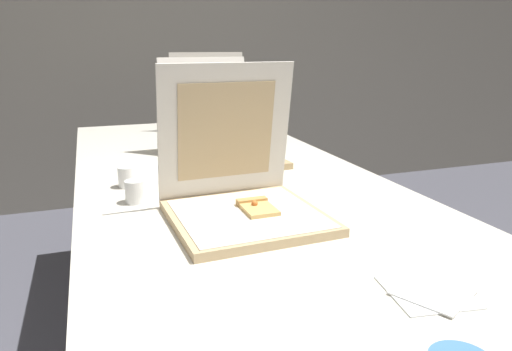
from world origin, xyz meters
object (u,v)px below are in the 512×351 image
cup_white_near_center (135,192)px  napkin_pile (429,292)px  table (232,192)px  cup_white_mid (127,177)px  pizza_box_back (213,124)px  pizza_box_front (242,197)px  pizza_box_middle (222,146)px

cup_white_near_center → napkin_pile: (0.44, -0.68, -0.03)m
table → cup_white_near_center: cup_white_near_center is taller
table → cup_white_mid: cup_white_mid is taller
pizza_box_back → cup_white_near_center: pizza_box_back is taller
pizza_box_front → napkin_pile: 0.51m
pizza_box_back → napkin_pile: (-0.01, -1.56, -0.05)m
table → cup_white_mid: 0.33m
table → pizza_box_back: bearing=79.8°
pizza_box_middle → napkin_pile: pizza_box_middle is taller
pizza_box_middle → napkin_pile: bearing=-90.0°
pizza_box_back → pizza_box_front: bearing=-94.9°
cup_white_mid → napkin_pile: cup_white_mid is taller
pizza_box_back → cup_white_mid: size_ratio=6.71×
pizza_box_front → cup_white_near_center: pizza_box_front is taller
pizza_box_middle → cup_white_mid: size_ratio=7.64×
table → pizza_box_back: size_ratio=5.69×
pizza_box_front → table: bearing=75.6°
napkin_pile → cup_white_mid: bearing=118.0°
table → cup_white_mid: size_ratio=38.19×
cup_white_near_center → cup_white_mid: 0.16m
cup_white_mid → cup_white_near_center: bearing=-87.3°
cup_white_near_center → pizza_box_front: bearing=-40.1°
cup_white_mid → napkin_pile: bearing=-62.0°
pizza_box_middle → pizza_box_front: bearing=-105.0°
pizza_box_back → napkin_pile: pizza_box_back is taller
table → napkin_pile: 0.81m
table → pizza_box_front: pizza_box_front is taller
pizza_box_back → cup_white_near_center: bearing=-111.2°
table → pizza_box_front: (-0.07, -0.33, 0.10)m
pizza_box_front → cup_white_near_center: size_ratio=6.01×
table → cup_white_near_center: bearing=-157.9°
pizza_box_back → cup_white_near_center: 0.99m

